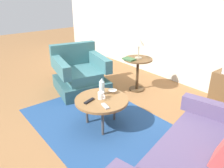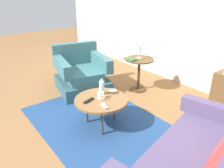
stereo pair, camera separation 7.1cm
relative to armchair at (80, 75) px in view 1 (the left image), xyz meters
name	(u,v)px [view 1 (the left image)]	position (x,y,z in m)	size (l,w,h in m)	color
ground_plane	(105,125)	(1.27, -0.38, -0.30)	(16.00, 16.00, 0.00)	olive
back_wall	(202,17)	(1.27, 1.82, 1.05)	(9.00, 0.12, 2.70)	beige
area_rug	(102,125)	(1.25, -0.41, -0.30)	(2.39, 1.60, 0.00)	navy
armchair	(80,75)	(0.00, 0.00, 0.00)	(1.10, 1.06, 0.84)	#325C60
couch	(203,165)	(2.74, -0.35, 0.01)	(1.21, 1.78, 0.97)	#4B3E5C
coffee_table	(102,101)	(1.25, -0.41, 0.09)	(0.74, 0.74, 0.42)	olive
side_table	(138,67)	(0.71, 0.84, 0.16)	(0.53, 0.53, 0.63)	brown
table_lamp	(139,43)	(0.70, 0.85, 0.62)	(0.19, 0.19, 0.38)	#9E937A
vase	(102,86)	(1.13, -0.31, 0.24)	(0.08, 0.08, 0.25)	silver
mug	(101,96)	(1.25, -0.41, 0.17)	(0.14, 0.09, 0.10)	white
bowl	(112,91)	(1.20, -0.18, 0.15)	(0.13, 0.13, 0.05)	silver
tv_remote_dark	(89,101)	(1.21, -0.59, 0.13)	(0.09, 0.18, 0.02)	black
tv_remote_silver	(105,106)	(1.46, -0.51, 0.13)	(0.15, 0.08, 0.02)	#B2B2B7
book	(129,59)	(0.66, 0.65, 0.34)	(0.23, 0.16, 0.03)	#3D663D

